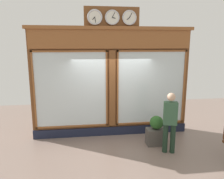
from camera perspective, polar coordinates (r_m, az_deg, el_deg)
shop_facade at (r=7.04m, az=-0.13°, el=2.09°), size 5.14×0.42×4.05m
pedestrian at (r=6.16m, az=14.89°, el=-7.78°), size 0.41×0.31×1.69m
planter_box at (r=6.80m, az=11.38°, el=-11.95°), size 0.56×0.36×0.49m
planter_shrub at (r=6.63m, az=11.54°, el=-8.43°), size 0.40×0.40×0.40m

